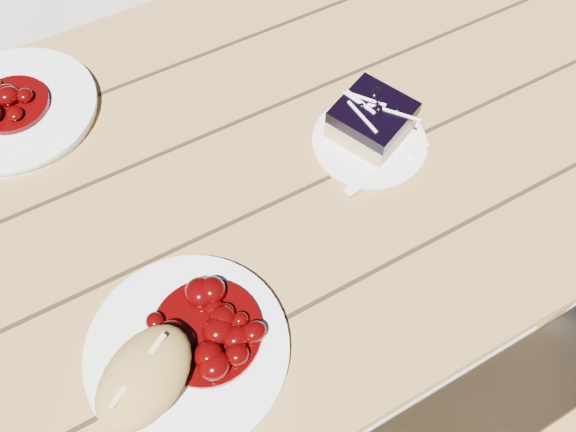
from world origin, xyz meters
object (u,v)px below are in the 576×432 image
picnic_table (140,271)px  bread_roll (145,377)px  main_plate (188,350)px  blueberry_cake (372,120)px  second_plate (15,110)px  dessert_plate (369,143)px

picnic_table → bread_roll: size_ratio=15.05×
main_plate → blueberry_cake: blueberry_cake is taller
main_plate → second_plate: bearing=99.6°
main_plate → bread_roll: bread_roll is taller
main_plate → dessert_plate: (0.37, 0.16, -0.00)m
bread_roll → second_plate: bearing=93.1°
blueberry_cake → second_plate: size_ratio=0.53×
main_plate → dessert_plate: size_ratio=1.46×
picnic_table → bread_roll: 0.32m
dessert_plate → second_plate: bearing=144.6°
bread_roll → second_plate: (-0.03, 0.50, -0.04)m
picnic_table → blueberry_cake: bearing=-6.1°
picnic_table → dessert_plate: size_ratio=11.86×
second_plate → bread_roll: bearing=-86.9°
dessert_plate → main_plate: bearing=-156.5°
dessert_plate → second_plate: 0.56m
blueberry_cake → dessert_plate: bearing=-146.9°
main_plate → blueberry_cake: 0.42m
picnic_table → main_plate: size_ratio=8.14×
picnic_table → main_plate: 0.28m
bread_roll → blueberry_cake: bearing=24.2°
picnic_table → dessert_plate: bearing=-8.4°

